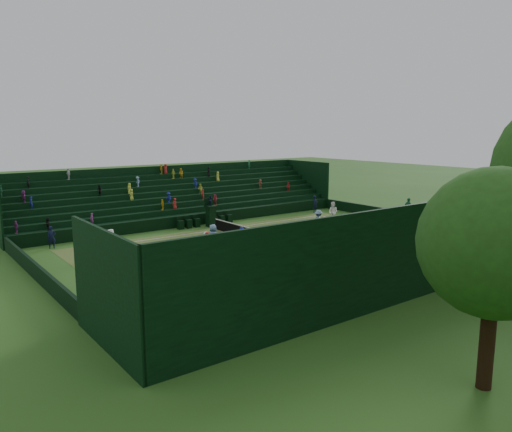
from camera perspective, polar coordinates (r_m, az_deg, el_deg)
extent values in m
plane|color=#28561B|center=(38.17, 0.00, -2.96)|extent=(160.00, 160.00, 0.00)
cube|color=#3E7527|center=(38.17, 0.00, -2.95)|extent=(12.97, 26.77, 0.01)
cube|color=black|center=(49.08, 15.03, 0.21)|extent=(17.17, 0.20, 1.00)
cube|color=black|center=(31.52, -23.93, -5.71)|extent=(17.17, 0.20, 1.00)
cube|color=black|center=(31.86, 9.21, -4.79)|extent=(0.20, 31.77, 1.00)
cube|color=black|center=(45.02, -6.48, -0.37)|extent=(0.20, 31.77, 1.00)
cube|color=black|center=(31.53, 9.86, -4.97)|extent=(0.80, 32.00, 1.00)
cube|color=black|center=(30.95, 10.95, -4.86)|extent=(0.80, 32.00, 1.45)
cube|color=black|center=(30.38, 12.08, -4.75)|extent=(0.80, 32.00, 1.90)
cube|color=black|center=(29.83, 13.25, -4.62)|extent=(0.80, 32.00, 2.35)
cube|color=black|center=(29.28, 14.47, -4.49)|extent=(0.80, 32.00, 2.80)
cube|color=black|center=(28.75, 15.73, -4.36)|extent=(0.80, 32.00, 3.25)
cube|color=black|center=(28.24, 17.04, -4.21)|extent=(0.80, 32.00, 3.70)
cube|color=black|center=(27.74, 18.39, -4.06)|extent=(0.80, 32.00, 4.15)
cube|color=black|center=(27.38, 19.29, -3.49)|extent=(0.20, 32.00, 4.90)
cube|color=black|center=(45.44, -6.80, -0.28)|extent=(0.80, 32.00, 1.00)
cube|color=black|center=(46.09, -7.30, 0.14)|extent=(0.80, 32.00, 1.45)
cube|color=black|center=(46.74, -7.79, 0.55)|extent=(0.80, 32.00, 1.90)
cube|color=black|center=(47.40, -8.27, 0.94)|extent=(0.80, 32.00, 2.35)
cube|color=black|center=(48.06, -8.73, 1.33)|extent=(0.80, 32.00, 2.80)
cube|color=black|center=(48.73, -9.18, 1.70)|extent=(0.80, 32.00, 3.25)
cube|color=black|center=(49.40, -9.62, 2.06)|extent=(0.80, 32.00, 3.70)
cube|color=black|center=(50.08, -10.05, 2.42)|extent=(0.80, 32.00, 4.15)
cube|color=black|center=(50.47, -10.32, 2.90)|extent=(0.20, 32.00, 4.90)
cylinder|color=black|center=(42.74, -4.65, -0.86)|extent=(0.10, 0.10, 1.06)
cylinder|color=black|center=(33.72, 5.91, -3.84)|extent=(0.10, 0.10, 1.06)
cube|color=black|center=(38.07, 0.00, -2.28)|extent=(11.57, 0.02, 0.86)
cube|color=white|center=(37.97, 0.00, -1.59)|extent=(11.57, 0.04, 0.07)
cylinder|color=black|center=(18.70, 24.84, -13.73)|extent=(0.50, 0.50, 2.68)
sphere|color=#1F4D16|center=(17.62, 25.71, -2.78)|extent=(4.91, 4.91, 4.91)
cube|color=black|center=(43.98, -5.17, -0.08)|extent=(0.69, 0.69, 1.77)
cube|color=black|center=(43.83, -5.19, 1.12)|extent=(0.89, 0.89, 0.10)
cube|color=black|center=(44.07, -5.44, 1.62)|extent=(0.08, 0.89, 0.69)
imported|color=black|center=(43.75, -5.20, 1.78)|extent=(0.40, 0.49, 0.92)
cube|color=black|center=(43.28, -8.62, -1.01)|extent=(0.47, 0.47, 0.75)
cube|color=black|center=(43.39, -8.79, -0.36)|extent=(0.06, 0.47, 0.47)
cube|color=black|center=(43.65, -7.70, -0.89)|extent=(0.47, 0.47, 0.75)
cube|color=black|center=(43.77, -7.86, -0.25)|extent=(0.06, 0.47, 0.47)
cube|color=black|center=(44.04, -6.79, -0.78)|extent=(0.47, 0.47, 0.75)
cube|color=black|center=(44.15, -6.96, -0.14)|extent=(0.06, 0.47, 0.47)
cube|color=black|center=(44.94, -4.81, -0.52)|extent=(0.47, 0.47, 0.75)
cube|color=black|center=(45.06, -4.97, 0.11)|extent=(0.06, 0.47, 0.47)
cube|color=black|center=(45.36, -3.95, -0.41)|extent=(0.47, 0.47, 0.75)
cube|color=black|center=(45.48, -4.12, 0.21)|extent=(0.06, 0.47, 0.47)
cube|color=black|center=(45.79, -3.11, -0.30)|extent=(0.47, 0.47, 0.75)
cube|color=black|center=(45.91, -3.28, 0.31)|extent=(0.06, 0.47, 0.47)
imported|color=white|center=(35.41, -16.24, -2.89)|extent=(0.96, 0.69, 1.82)
imported|color=white|center=(34.09, -5.77, -3.17)|extent=(0.72, 0.69, 1.66)
imported|color=white|center=(46.53, 8.81, 0.46)|extent=(1.03, 0.87, 1.87)
imported|color=white|center=(39.18, 7.08, -1.36)|extent=(1.19, 0.74, 1.79)
imported|color=black|center=(51.50, 6.78, 1.37)|extent=(0.63, 0.76, 1.77)
imported|color=black|center=(38.87, -22.33, -2.26)|extent=(0.47, 0.64, 1.62)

